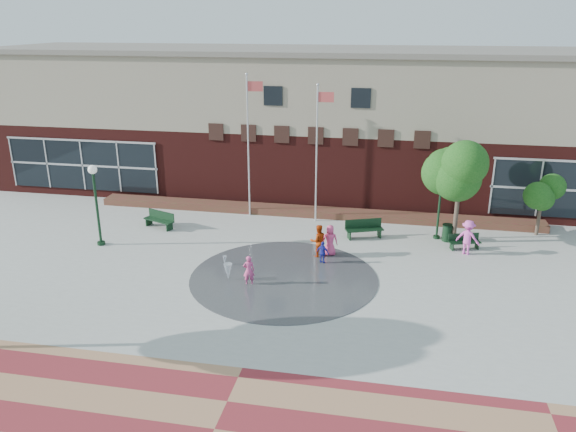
% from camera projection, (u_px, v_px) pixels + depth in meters
% --- Properties ---
extents(ground, '(120.00, 120.00, 0.00)m').
position_uv_depth(ground, '(269.00, 310.00, 22.33)').
color(ground, '#666056').
rests_on(ground, ground).
extents(plaza_concrete, '(46.00, 18.00, 0.01)m').
position_uv_depth(plaza_concrete, '(288.00, 269.00, 26.03)').
color(plaza_concrete, '#A8A8A0').
rests_on(plaza_concrete, ground).
extents(paver_band, '(46.00, 6.00, 0.01)m').
position_uv_depth(paver_band, '(214.00, 430.00, 15.85)').
color(paver_band, maroon).
rests_on(paver_band, ground).
extents(splash_pad, '(8.40, 8.40, 0.01)m').
position_uv_depth(splash_pad, '(284.00, 278.00, 25.11)').
color(splash_pad, '#383A3D').
rests_on(splash_pad, ground).
extents(library_building, '(44.40, 10.40, 9.20)m').
position_uv_depth(library_building, '(327.00, 120.00, 36.97)').
color(library_building, '#4A1613').
rests_on(library_building, ground).
extents(flower_bed, '(26.00, 1.20, 0.40)m').
position_uv_depth(flower_bed, '(312.00, 215.00, 33.07)').
color(flower_bed, maroon).
rests_on(flower_bed, ground).
extents(flagpole_left, '(0.96, 0.16, 8.20)m').
position_uv_depth(flagpole_left, '(249.00, 139.00, 31.58)').
color(flagpole_left, silver).
rests_on(flagpole_left, ground).
extents(flagpole_right, '(0.96, 0.16, 7.74)m').
position_uv_depth(flagpole_right, '(318.00, 147.00, 30.73)').
color(flagpole_right, silver).
rests_on(flagpole_right, ground).
extents(lamp_left, '(0.45, 0.45, 4.21)m').
position_uv_depth(lamp_left, '(96.00, 196.00, 27.91)').
color(lamp_left, black).
rests_on(lamp_left, ground).
extents(lamp_right, '(0.39, 0.39, 3.66)m').
position_uv_depth(lamp_right, '(440.00, 197.00, 28.85)').
color(lamp_right, black).
rests_on(lamp_right, ground).
extents(bench_left, '(1.93, 1.17, 0.94)m').
position_uv_depth(bench_left, '(159.00, 223.00, 31.00)').
color(bench_left, black).
rests_on(bench_left, ground).
extents(bench_mid, '(2.05, 1.23, 1.00)m').
position_uv_depth(bench_mid, '(364.00, 232.00, 29.56)').
color(bench_mid, black).
rests_on(bench_mid, ground).
extents(bench_right, '(1.64, 0.90, 0.80)m').
position_uv_depth(bench_right, '(464.00, 245.00, 28.14)').
color(bench_right, black).
rests_on(bench_right, ground).
extents(trash_can, '(0.56, 0.56, 0.92)m').
position_uv_depth(trash_can, '(447.00, 233.00, 29.12)').
color(trash_can, black).
rests_on(trash_can, ground).
extents(tree_mid, '(3.17, 3.17, 5.35)m').
position_uv_depth(tree_mid, '(461.00, 170.00, 27.81)').
color(tree_mid, '#403329').
rests_on(tree_mid, ground).
extents(tree_small_right, '(2.01, 2.01, 3.43)m').
position_uv_depth(tree_small_right, '(543.00, 190.00, 29.26)').
color(tree_small_right, '#403329').
rests_on(tree_small_right, ground).
extents(water_jet_a, '(0.39, 0.39, 0.76)m').
position_uv_depth(water_jet_a, '(228.00, 280.00, 24.88)').
color(water_jet_a, white).
rests_on(water_jet_a, ground).
extents(water_jet_b, '(0.20, 0.20, 0.44)m').
position_uv_depth(water_jet_b, '(225.00, 265.00, 26.39)').
color(water_jet_b, white).
rests_on(water_jet_b, ground).
extents(child_splash, '(0.57, 0.45, 1.36)m').
position_uv_depth(child_splash, '(249.00, 270.00, 24.26)').
color(child_splash, '#DC4688').
rests_on(child_splash, ground).
extents(adult_red, '(0.98, 0.89, 1.65)m').
position_uv_depth(adult_red, '(318.00, 241.00, 27.10)').
color(adult_red, '#C33B0B').
rests_on(adult_red, ground).
extents(adult_pink, '(0.81, 0.58, 1.55)m').
position_uv_depth(adult_pink, '(330.00, 240.00, 27.28)').
color(adult_pink, '#E34279').
rests_on(adult_pink, ground).
extents(child_blue, '(0.70, 0.47, 1.11)m').
position_uv_depth(child_blue, '(323.00, 253.00, 26.41)').
color(child_blue, '#252AAA').
rests_on(child_blue, ground).
extents(person_bench, '(1.30, 1.04, 1.76)m').
position_uv_depth(person_bench, '(468.00, 237.00, 27.37)').
color(person_bench, '#F156C8').
rests_on(person_bench, ground).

